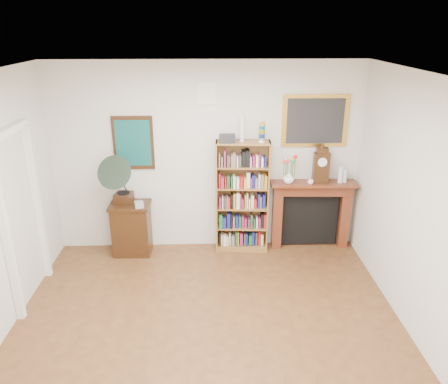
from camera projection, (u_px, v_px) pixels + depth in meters
name	position (u px, v px, depth m)	size (l,w,h in m)	color
room	(206.00, 237.00, 4.05)	(4.51, 5.01, 2.81)	#4F2C18
door_casing	(20.00, 204.00, 5.15)	(0.08, 1.02, 2.17)	white
teal_poster	(133.00, 143.00, 6.24)	(0.58, 0.04, 0.78)	black
small_picture	(206.00, 93.00, 6.02)	(0.26, 0.04, 0.30)	white
gilt_painting	(315.00, 121.00, 6.21)	(0.95, 0.04, 0.75)	gold
bookshelf	(242.00, 191.00, 6.41)	(0.80, 0.33, 1.95)	brown
side_cabinet	(132.00, 228.00, 6.49)	(0.58, 0.42, 0.80)	black
fireplace	(311.00, 209.00, 6.62)	(1.27, 0.35, 1.07)	#4F2412
gramophone	(120.00, 177.00, 6.12)	(0.57, 0.66, 0.79)	black
cd_stack	(139.00, 205.00, 6.22)	(0.12, 0.12, 0.08)	silver
mantel_clock	(321.00, 166.00, 6.31)	(0.23, 0.14, 0.52)	black
flower_vase	(289.00, 178.00, 6.35)	(0.16, 0.16, 0.17)	white
teacup	(311.00, 182.00, 6.33)	(0.08, 0.08, 0.06)	white
bottle_left	(340.00, 175.00, 6.36)	(0.07, 0.07, 0.24)	silver
bottle_right	(345.00, 176.00, 6.38)	(0.06, 0.06, 0.20)	silver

